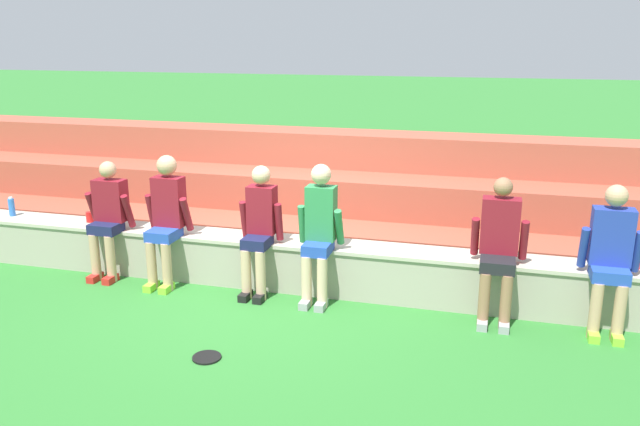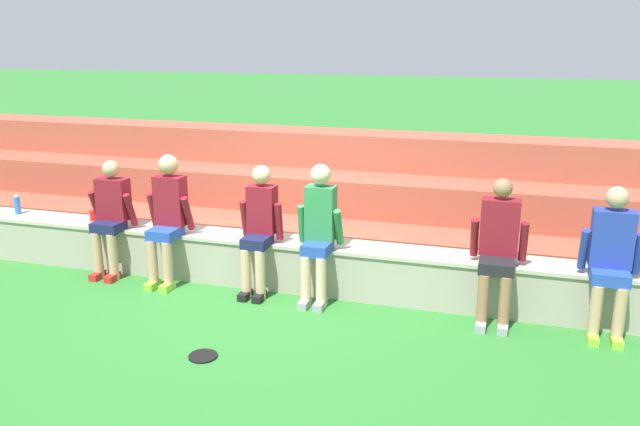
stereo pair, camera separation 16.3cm
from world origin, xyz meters
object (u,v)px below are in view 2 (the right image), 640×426
Objects in this scene: person_center at (259,226)px; frisbee at (203,356)px; plastic_cup_right_end at (638,266)px; person_rightmost_edge at (611,257)px; person_right_of_center at (319,230)px; person_far_left at (111,214)px; person_left_of_center at (167,215)px; water_bottle_center_gap at (17,205)px; person_far_right at (498,247)px; plastic_cup_left_end at (93,216)px.

person_center reaches higher than frisbee.
person_rightmost_edge is at bearing -133.63° from plastic_cup_right_end.
person_right_of_center is at bearing -3.24° from person_center.
person_right_of_center is at bearing -1.04° from person_far_left.
person_right_of_center is 2.87m from person_rightmost_edge.
person_right_of_center is 5.73× the size of frisbee.
person_left_of_center is 5.00m from plastic_cup_right_end.
person_rightmost_edge is at bearing -0.49° from person_center.
plastic_cup_right_end is 4.26m from frisbee.
person_far_left is 1.58m from water_bottle_center_gap.
person_rightmost_edge is 7.03m from water_bottle_center_gap.
person_rightmost_edge is at bearing -2.22° from water_bottle_center_gap.
person_far_right reaches higher than person_center.
person_rightmost_edge is 5.91m from plastic_cup_left_end.
person_center is 5.48× the size of frisbee.
person_center is 3.88m from plastic_cup_right_end.
person_left_of_center is 4.69m from person_rightmost_edge.
person_far_left is 0.93× the size of person_left_of_center.
person_rightmost_edge is 5.84× the size of water_bottle_center_gap.
person_right_of_center is 13.92× the size of plastic_cup_right_end.
person_center is at bearing -179.92° from person_far_right.
person_center is 11.29× the size of plastic_cup_left_end.
person_far_left reaches higher than frisbee.
frisbee is at bearing -155.89° from person_rightmost_edge.
person_center is 5.76× the size of water_bottle_center_gap.
person_rightmost_edge is at bearing -2.87° from plastic_cup_left_end.
person_left_of_center is at bearing -176.59° from plastic_cup_right_end.
plastic_cup_right_end is (5.76, 0.27, -0.14)m from person_far_left.
water_bottle_center_gap is 1.12m from plastic_cup_left_end.
plastic_cup_left_end is (-3.03, 0.30, -0.18)m from person_right_of_center.
water_bottle_center_gap is (-6.00, 0.24, -0.10)m from person_far_right.
person_far_left is 2.59m from person_right_of_center.
water_bottle_center_gap is 1.96× the size of plastic_cup_left_end.
person_far_left reaches higher than plastic_cup_left_end.
person_right_of_center reaches higher than person_far_right.
person_far_right is 11.42× the size of plastic_cup_left_end.
person_center is (1.90, -0.01, 0.01)m from person_far_left.
person_rightmost_edge is 5.56× the size of frisbee.
plastic_cup_right_end is at bearing 0.31° from water_bottle_center_gap.
person_left_of_center reaches higher than plastic_cup_right_end.
person_far_left is 4.44m from person_far_right.
person_far_right reaches higher than plastic_cup_left_end.
person_center reaches higher than person_far_left.
plastic_cup_right_end is at bearing 3.41° from person_left_of_center.
person_left_of_center is at bearing 179.23° from person_right_of_center.
water_bottle_center_gap is (-4.15, 0.28, -0.12)m from person_right_of_center.
person_far_left is 0.95× the size of person_rightmost_edge.
plastic_cup_left_end is 1.18× the size of plastic_cup_right_end.
person_far_right is at bearing 32.94° from frisbee.
plastic_cup_right_end is (3.86, 0.28, -0.15)m from person_center.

